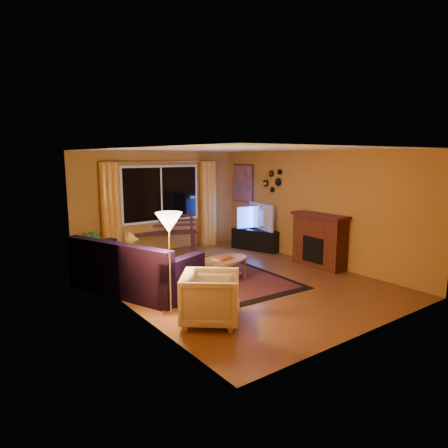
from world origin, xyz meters
TOP-DOWN VIEW (x-y plane):
  - floor at (0.00, 0.00)m, footprint 4.50×6.00m
  - ceiling at (0.00, 0.00)m, footprint 4.50×6.00m
  - wall_back at (0.00, 3.01)m, footprint 4.50×0.02m
  - wall_left at (-2.26, 0.00)m, footprint 0.02×6.00m
  - wall_right at (2.26, 0.00)m, footprint 0.02×6.00m
  - window at (0.00, 2.94)m, footprint 2.00×0.02m
  - curtain_rod at (0.00, 2.90)m, footprint 3.20×0.03m
  - curtain_left at (-1.35, 2.88)m, footprint 0.36×0.36m
  - curtain_right at (1.35, 2.88)m, footprint 0.36×0.36m
  - bench at (-0.08, 2.75)m, footprint 1.71×1.08m
  - potted_plant at (-2.00, 2.29)m, footprint 0.49×0.49m
  - sofa at (-1.84, 0.47)m, footprint 1.79×2.54m
  - dog at (-1.79, 1.00)m, footprint 0.51×0.58m
  - armchair at (-1.53, -1.48)m, footprint 1.09×1.09m
  - floor_lamp at (-1.83, -0.82)m, footprint 0.32×0.32m
  - rug at (-0.07, 0.23)m, footprint 2.07×3.15m
  - coffee_table at (-0.31, -0.03)m, footprint 1.38×1.38m
  - tv_console at (2.00, 1.62)m, footprint 0.81×1.34m
  - television at (2.00, 1.62)m, footprint 0.38×1.16m
  - fireplace at (2.05, -0.40)m, footprint 0.40×1.20m
  - mirror_cluster at (2.21, 1.30)m, footprint 0.06×0.60m
  - painting at (2.22, 2.45)m, footprint 0.04×0.76m

SIDE VIEW (x-z plane):
  - floor at x=0.00m, z-range -0.02..0.00m
  - rug at x=-0.07m, z-range 0.00..0.02m
  - coffee_table at x=-0.31m, z-range 0.00..0.44m
  - bench at x=-0.08m, z-range 0.00..0.50m
  - tv_console at x=2.00m, z-range 0.00..0.53m
  - potted_plant at x=-2.00m, z-range 0.00..0.80m
  - armchair at x=-1.53m, z-range 0.00..0.82m
  - sofa at x=-1.84m, z-range 0.00..0.95m
  - fireplace at x=2.05m, z-range 0.00..1.10m
  - dog at x=-1.79m, z-range 0.47..1.00m
  - floor_lamp at x=-1.83m, z-range 0.00..1.57m
  - television at x=2.00m, z-range 0.53..1.19m
  - curtain_left at x=-1.35m, z-range 0.00..2.24m
  - curtain_right at x=1.35m, z-range 0.00..2.24m
  - wall_back at x=0.00m, z-range 0.00..2.50m
  - wall_left at x=-2.26m, z-range 0.00..2.50m
  - wall_right at x=2.26m, z-range 0.00..2.50m
  - window at x=0.00m, z-range 0.80..2.10m
  - painting at x=2.22m, z-range 1.17..2.13m
  - mirror_cluster at x=2.21m, z-range 1.52..2.08m
  - curtain_rod at x=0.00m, z-range 2.23..2.27m
  - ceiling at x=0.00m, z-range 2.50..2.52m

